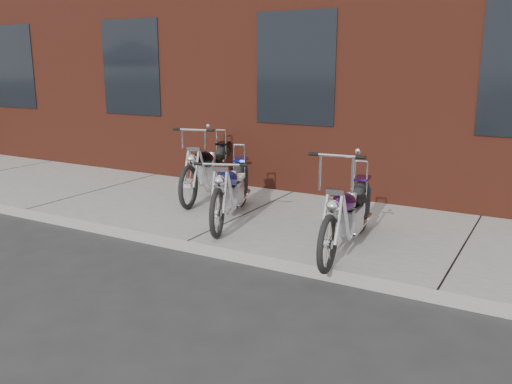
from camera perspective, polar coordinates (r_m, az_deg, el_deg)
The scene contains 5 objects.
ground at distance 6.81m, azimuth -7.20°, elevation -6.32°, with size 120.00×120.00×0.00m, color #2A2A2B.
sidewalk at distance 7.98m, azimuth -0.77°, elevation -2.68°, with size 22.00×3.00×0.15m, color gray.
chopper_purple at distance 6.41m, azimuth 9.60°, elevation -2.58°, with size 0.53×2.18×1.22m.
chopper_blue at distance 7.52m, azimuth -2.66°, elevation 0.04°, with size 0.90×2.11×0.96m.
chopper_third at distance 8.91m, azimuth -5.02°, elevation 2.26°, with size 0.78×2.28×1.18m.
Camera 1 is at (3.88, -5.11, 2.29)m, focal length 38.00 mm.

